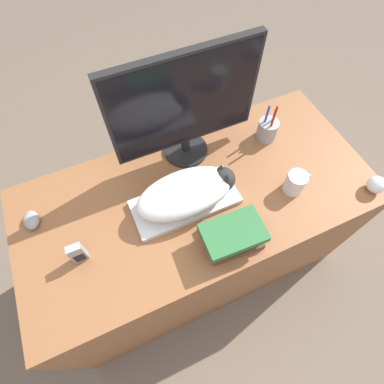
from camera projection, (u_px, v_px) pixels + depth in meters
ground_plane at (221, 308)px, 1.70m from camera, size 12.00×12.00×0.00m
desk at (196, 231)px, 1.53m from camera, size 1.45×0.69×0.76m
keyboard at (185, 202)px, 1.17m from camera, size 0.42×0.18×0.02m
cat at (189, 192)px, 1.12m from camera, size 0.40×0.19×0.11m
monitor at (185, 106)px, 1.08m from camera, size 0.58×0.19×0.48m
computer_mouse at (31, 220)px, 1.13m from camera, size 0.06×0.08×0.04m
coffee_mug at (296, 182)px, 1.18m from camera, size 0.11×0.08×0.09m
pen_cup at (267, 129)px, 1.31m from camera, size 0.09×0.09×0.20m
baseball at (376, 185)px, 1.19m from camera, size 0.07×0.07×0.07m
phone at (78, 253)px, 1.03m from camera, size 0.05×0.03×0.10m
book_stack at (233, 235)px, 1.06m from camera, size 0.22×0.17×0.10m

